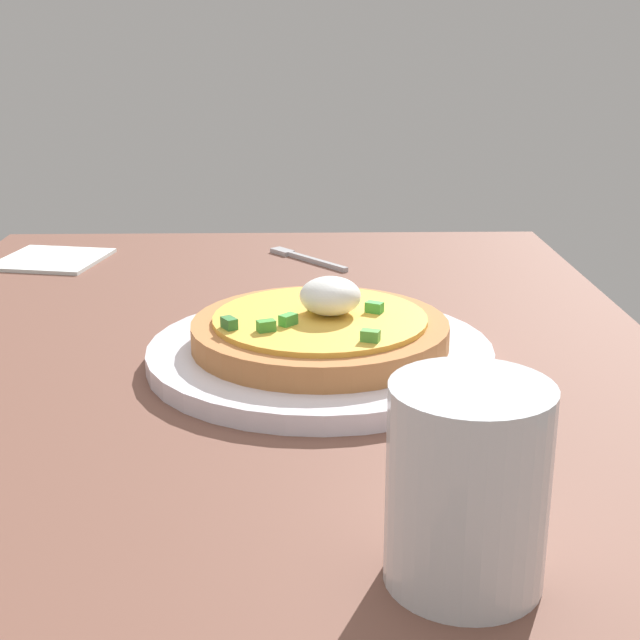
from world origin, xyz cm
name	(u,v)px	position (x,y,z in cm)	size (l,w,h in cm)	color
dining_table	(255,396)	(0.00, 0.00, 1.26)	(98.39, 65.15, 2.52)	brown
plate	(320,354)	(3.43, -4.81, 3.24)	(26.15, 26.15, 1.45)	white
pizza	(321,329)	(3.45, -4.86, 5.26)	(19.40, 19.40, 5.16)	#BE7944
cup_near	(467,496)	(-24.78, -10.74, 6.77)	(7.37, 7.37, 9.61)	silver
fork	(303,257)	(35.53, -3.64, 2.77)	(10.02, 8.47, 0.50)	#B7B7BC
napkin	(52,259)	(35.48, 23.80, 2.72)	(10.60, 10.60, 0.40)	white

